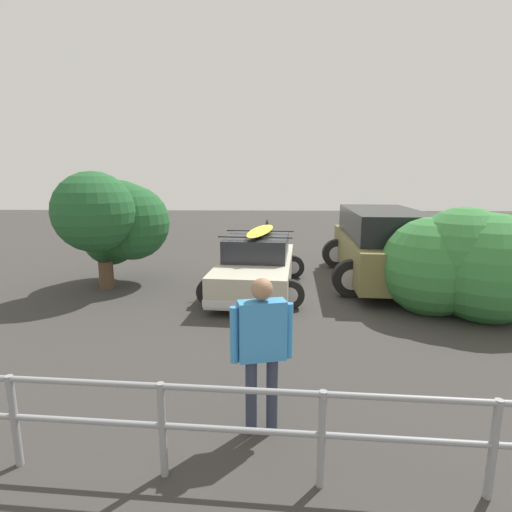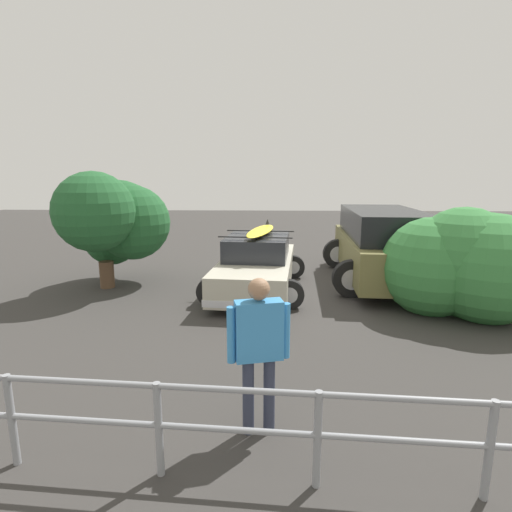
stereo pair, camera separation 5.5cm
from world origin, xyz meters
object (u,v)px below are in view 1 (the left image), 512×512
(sedan_car, at_px, (257,265))
(suv_car, at_px, (381,244))
(bush_near_left, at_px, (117,220))
(bush_near_right, at_px, (468,267))
(person_bystander, at_px, (262,342))

(sedan_car, bearing_deg, suv_car, -163.42)
(suv_car, height_order, bush_near_left, bush_near_left)
(suv_car, xyz_separation_m, bush_near_right, (-0.97, 2.54, -0.00))
(person_bystander, height_order, bush_near_left, bush_near_left)
(suv_car, bearing_deg, bush_near_right, 110.89)
(sedan_car, bearing_deg, bush_near_right, 158.66)
(suv_car, relative_size, bush_near_left, 1.74)
(sedan_car, distance_m, bush_near_left, 3.60)
(person_bystander, bearing_deg, suv_car, -114.93)
(person_bystander, distance_m, bush_near_right, 5.44)
(suv_car, distance_m, person_bystander, 6.98)
(sedan_car, bearing_deg, person_bystander, 92.12)
(person_bystander, bearing_deg, bush_near_left, -57.98)
(person_bystander, xyz_separation_m, bush_near_left, (3.63, -5.81, 0.62))
(bush_near_left, bearing_deg, suv_car, -175.47)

